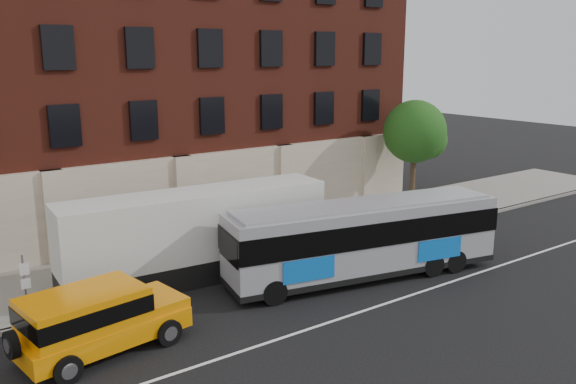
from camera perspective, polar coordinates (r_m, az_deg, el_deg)
ground at (r=20.58m, az=5.16°, el=-12.68°), size 120.00×120.00×0.00m
sidewalk at (r=27.46m, az=-7.21°, el=-5.80°), size 60.00×6.00×0.15m
kerb at (r=25.01m, az=-3.90°, el=-7.66°), size 60.00×0.25×0.15m
lane_line at (r=20.92m, az=4.25°, el=-12.20°), size 60.00×0.12×0.01m
building at (r=33.21m, az=-14.26°, el=10.41°), size 30.00×12.10×15.00m
sign_pole at (r=21.76m, az=-23.77°, el=-8.17°), size 0.30×0.20×2.50m
street_tree at (r=35.10m, az=12.05°, el=5.44°), size 3.60×3.60×6.20m
city_bus at (r=24.29m, az=7.29°, el=-4.23°), size 11.73×4.74×3.14m
yellow_suv at (r=19.26m, az=-17.94°, el=-11.33°), size 5.50×2.92×2.05m
shipping_container at (r=24.27m, az=-8.66°, el=-4.16°), size 10.97×2.95×3.61m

